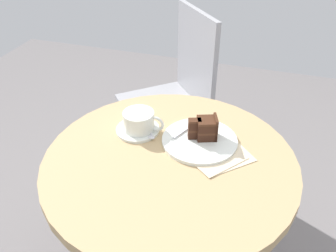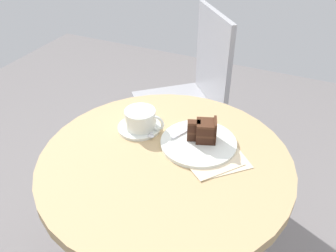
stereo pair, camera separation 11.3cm
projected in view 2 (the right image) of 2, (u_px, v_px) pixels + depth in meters
The scene contains 9 objects.
cafe_table at pixel (165, 186), 1.13m from camera, with size 0.76×0.76×0.71m.
saucer at pixel (139, 127), 1.18m from camera, with size 0.14×0.14×0.01m.
coffee_cup at pixel (141, 119), 1.16m from camera, with size 0.14×0.10×0.06m.
teaspoon at pixel (152, 131), 1.16m from camera, with size 0.04×0.10×0.00m.
cake_plate at pixel (198, 143), 1.11m from camera, with size 0.24×0.24×0.01m.
cake_slice at pixel (204, 131), 1.10m from camera, with size 0.10×0.07×0.08m.
fork at pixel (192, 128), 1.16m from camera, with size 0.07×0.14×0.00m.
napkin at pixel (212, 157), 1.06m from camera, with size 0.24×0.24×0.00m.
cafe_chair at pixel (194, 89), 1.74m from camera, with size 0.54×0.54×0.92m.
Camera 2 is at (0.34, -0.73, 1.40)m, focal length 38.00 mm.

